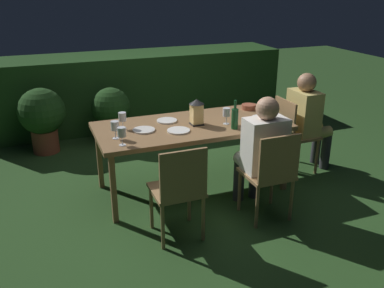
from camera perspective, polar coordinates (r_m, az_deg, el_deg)
The scene contains 22 objects.
ground_plane at distance 4.54m, azimuth 0.00°, elevation -5.99°, with size 16.00×16.00×0.00m, color #26471E.
dining_table at distance 4.27m, azimuth 0.00°, elevation 2.08°, with size 1.95×0.89×0.73m.
chair_head_far at distance 4.88m, azimuth 13.53°, elevation 1.65°, with size 0.40×0.42×0.87m.
person_in_mustard at distance 4.95m, azimuth 15.57°, elevation 3.56°, with size 0.48×0.38×1.15m.
chair_side_left_b at distance 3.83m, azimuth 10.74°, elevation -3.78°, with size 0.42×0.40×0.87m.
person_in_cream at distance 3.92m, azimuth 9.41°, elevation -0.64°, with size 0.38×0.47×1.15m.
chair_side_left_a at distance 3.48m, azimuth -1.78°, elevation -6.09°, with size 0.42×0.40×0.87m.
lantern_centerpiece at distance 4.20m, azimuth 0.63°, elevation 4.60°, with size 0.15×0.15×0.27m.
green_bottle_on_table at distance 4.11m, azimuth 5.88°, elevation 3.55°, with size 0.07×0.07×0.29m.
wine_glass_a at distance 4.24m, azimuth 4.74°, elevation 4.26°, with size 0.08×0.08×0.17m.
wine_glass_b at distance 3.89m, azimuth -10.50°, elevation 2.36°, with size 0.08×0.08×0.17m.
wine_glass_c at distance 4.13m, azimuth -9.51°, elevation 3.59°, with size 0.08×0.08×0.17m.
wine_glass_d at distance 3.72m, azimuth -9.59°, elevation 1.51°, with size 0.08×0.08×0.17m.
plate_a at distance 4.48m, azimuth 9.52°, elevation 3.52°, with size 0.23×0.23×0.01m, color white.
plate_b at distance 4.05m, azimuth -1.85°, elevation 1.85°, with size 0.22×0.22×0.01m, color white.
plate_c at distance 4.09m, azimuth -6.61°, elevation 1.91°, with size 0.22×0.22×0.01m, color silver.
plate_d at distance 4.34m, azimuth -3.45°, elevation 3.21°, with size 0.21×0.21×0.01m, color white.
bowl_olives at distance 4.79m, azimuth 7.77°, elevation 5.08°, with size 0.16×0.16×0.05m.
bowl_bread at distance 4.22m, azimuth 8.89°, elevation 2.65°, with size 0.12×0.12×0.04m.
hedge_backdrop at distance 6.54m, azimuth -7.76°, elevation 7.54°, with size 4.50×0.88×1.07m, color #1E4219.
potted_plant_by_hedge at distance 5.62m, azimuth -19.82°, elevation 3.69°, with size 0.59×0.59×0.85m.
potted_plant_corner at distance 5.70m, azimuth -10.98°, elevation 4.29°, with size 0.52×0.52×0.78m.
Camera 1 is at (-1.45, -3.75, 2.11)m, focal length 38.99 mm.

